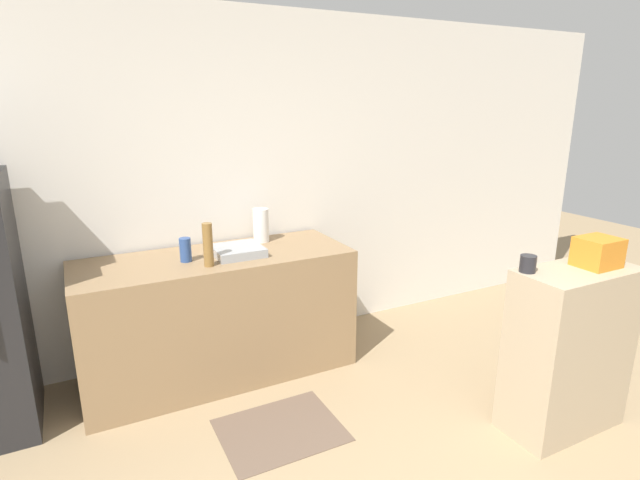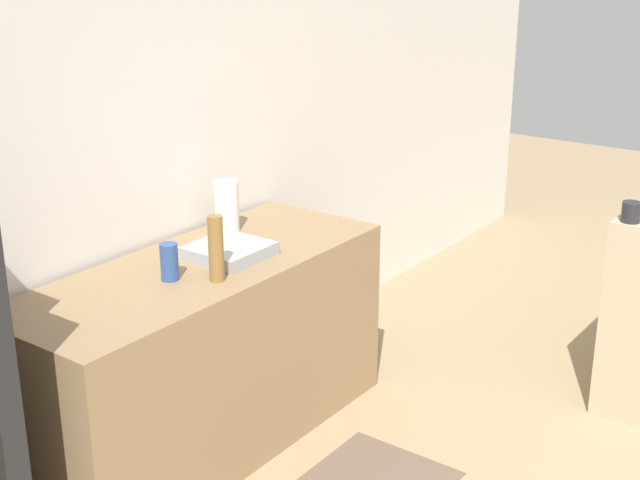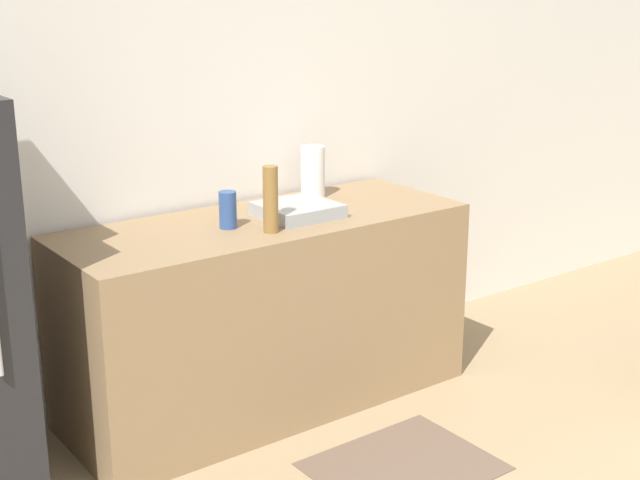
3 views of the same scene
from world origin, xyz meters
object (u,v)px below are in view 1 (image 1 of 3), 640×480
jar (528,264)px  paper_towel_roll (261,225)px  basket (598,252)px  bottle_short (185,250)px  bottle_tall (208,245)px

jar → paper_towel_roll: 1.91m
basket → jar: 0.45m
bottle_short → jar: jar is taller
paper_towel_roll → basket: bearing=-51.8°
bottle_tall → basket: 2.34m
bottle_tall → basket: size_ratio=1.25×
bottle_tall → paper_towel_roll: 0.65m
bottle_short → basket: basket is taller
bottle_short → basket: 2.53m
bottle_short → basket: (2.01, -1.53, 0.12)m
jar → paper_towel_roll: paper_towel_roll is taller
bottle_short → jar: 2.13m
bottle_tall → jar: bottle_tall is taller
basket → bottle_short: bearing=142.7°
jar → paper_towel_roll: (-0.96, 1.65, -0.04)m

